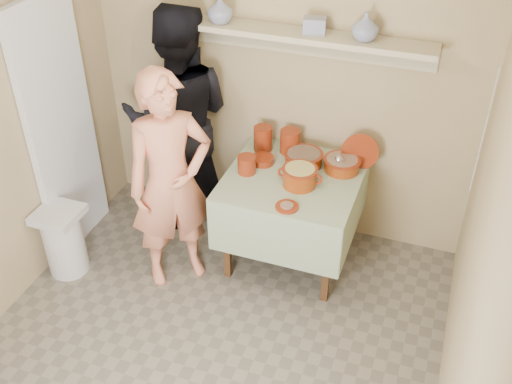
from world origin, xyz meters
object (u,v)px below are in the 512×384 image
at_px(person_cook, 171,183).
at_px(serving_table, 293,190).
at_px(cazuela_rice, 300,175).
at_px(person_helper, 179,120).
at_px(trash_bin, 64,240).

height_order(person_cook, serving_table, person_cook).
relative_size(person_cook, cazuela_rice, 5.07).
bearing_deg(person_helper, trash_bin, 41.24).
bearing_deg(trash_bin, cazuela_rice, 21.27).
height_order(person_helper, cazuela_rice, person_helper).
bearing_deg(person_cook, person_helper, 67.47).
bearing_deg(serving_table, trash_bin, -155.06).
distance_m(person_cook, serving_table, 0.91).
bearing_deg(person_helper, serving_table, 150.31).
distance_m(cazuela_rice, trash_bin, 1.85).
xyz_separation_m(person_cook, person_helper, (-0.26, 0.68, 0.09)).
xyz_separation_m(serving_table, trash_bin, (-1.57, -0.73, -0.36)).
height_order(person_helper, serving_table, person_helper).
xyz_separation_m(person_helper, cazuela_rice, (1.08, -0.30, -0.09)).
height_order(cazuela_rice, trash_bin, cazuela_rice).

